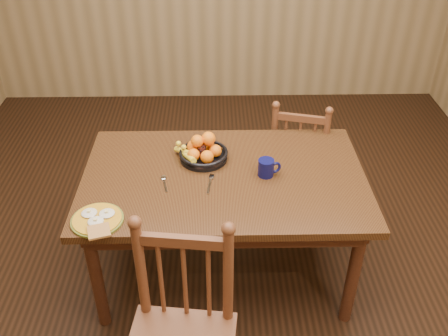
{
  "coord_description": "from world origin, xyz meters",
  "views": [
    {
      "loc": [
        -0.05,
        -2.29,
        2.39
      ],
      "look_at": [
        0.0,
        0.0,
        0.8
      ],
      "focal_mm": 40.0,
      "sensor_mm": 36.0,
      "label": 1
    }
  ],
  "objects_px": {
    "coffee_mug": "(267,168)",
    "fruit_bowl": "(202,151)",
    "breakfast_plate": "(97,220)",
    "dining_table": "(224,187)",
    "chair_far": "(298,157)"
  },
  "relations": [
    {
      "from": "coffee_mug",
      "to": "dining_table",
      "type": "bearing_deg",
      "value": 179.52
    },
    {
      "from": "coffee_mug",
      "to": "fruit_bowl",
      "type": "bearing_deg",
      "value": 154.56
    },
    {
      "from": "chair_far",
      "to": "coffee_mug",
      "type": "bearing_deg",
      "value": 78.99
    },
    {
      "from": "breakfast_plate",
      "to": "fruit_bowl",
      "type": "height_order",
      "value": "fruit_bowl"
    },
    {
      "from": "coffee_mug",
      "to": "fruit_bowl",
      "type": "xyz_separation_m",
      "value": [
        -0.36,
        0.17,
        0.0
      ]
    },
    {
      "from": "dining_table",
      "to": "fruit_bowl",
      "type": "distance_m",
      "value": 0.25
    },
    {
      "from": "dining_table",
      "to": "breakfast_plate",
      "type": "xyz_separation_m",
      "value": [
        -0.64,
        -0.39,
        0.1
      ]
    },
    {
      "from": "breakfast_plate",
      "to": "fruit_bowl",
      "type": "relative_size",
      "value": 0.93
    },
    {
      "from": "breakfast_plate",
      "to": "coffee_mug",
      "type": "relative_size",
      "value": 2.25
    },
    {
      "from": "breakfast_plate",
      "to": "coffee_mug",
      "type": "xyz_separation_m",
      "value": [
        0.88,
        0.38,
        0.04
      ]
    },
    {
      "from": "dining_table",
      "to": "chair_far",
      "type": "xyz_separation_m",
      "value": [
        0.54,
        0.64,
        -0.22
      ]
    },
    {
      "from": "chair_far",
      "to": "breakfast_plate",
      "type": "xyz_separation_m",
      "value": [
        -1.18,
        -1.02,
        0.32
      ]
    },
    {
      "from": "dining_table",
      "to": "coffee_mug",
      "type": "xyz_separation_m",
      "value": [
        0.24,
        -0.0,
        0.14
      ]
    },
    {
      "from": "chair_far",
      "to": "breakfast_plate",
      "type": "relative_size",
      "value": 3.02
    },
    {
      "from": "chair_far",
      "to": "breakfast_plate",
      "type": "height_order",
      "value": "chair_far"
    }
  ]
}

